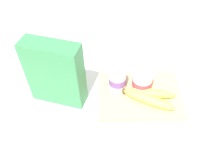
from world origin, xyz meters
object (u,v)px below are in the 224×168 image
cereal_box (55,73)px  banana_bunch (149,96)px  cutting_board (140,94)px  yogurt_cup_back (142,81)px  yogurt_cup_front (118,79)px

cereal_box → banana_bunch: cereal_box is taller
cutting_board → cereal_box: size_ratio=1.25×
cutting_board → yogurt_cup_back: 0.05m
cutting_board → yogurt_cup_front: bearing=158.1°
yogurt_cup_front → yogurt_cup_back: 0.09m
yogurt_cup_front → banana_bunch: size_ratio=0.41×
cereal_box → yogurt_cup_back: 0.31m
cutting_board → yogurt_cup_back: size_ratio=3.81×
cereal_box → yogurt_cup_back: size_ratio=3.06×
yogurt_cup_front → banana_bunch: 0.13m
yogurt_cup_front → yogurt_cup_back: (0.09, -0.01, 0.00)m
cutting_board → yogurt_cup_back: bearing=69.2°
cereal_box → yogurt_cup_back: (0.30, 0.02, -0.07)m
cutting_board → yogurt_cup_front: size_ratio=3.80×
cereal_box → yogurt_cup_front: 0.22m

